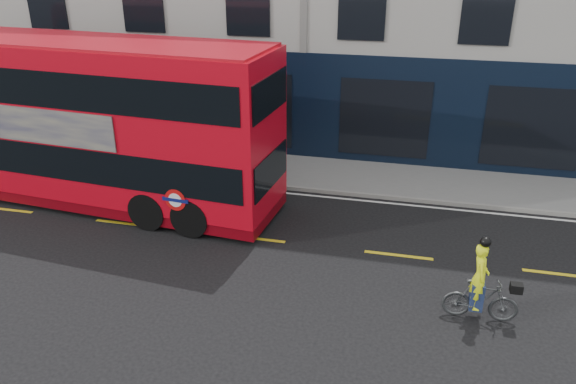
% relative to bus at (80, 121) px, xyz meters
% --- Properties ---
extents(ground, '(120.00, 120.00, 0.00)m').
position_rel_bus_xyz_m(ground, '(5.89, -2.91, -2.59)').
color(ground, black).
rests_on(ground, ground).
extents(pavement, '(60.00, 3.00, 0.12)m').
position_rel_bus_xyz_m(pavement, '(5.89, 3.59, -2.53)').
color(pavement, gray).
rests_on(pavement, ground).
extents(kerb, '(60.00, 0.12, 0.13)m').
position_rel_bus_xyz_m(kerb, '(5.89, 2.09, -2.52)').
color(kerb, gray).
rests_on(kerb, ground).
extents(road_edge_line, '(58.00, 0.10, 0.01)m').
position_rel_bus_xyz_m(road_edge_line, '(5.89, 1.79, -2.59)').
color(road_edge_line, silver).
rests_on(road_edge_line, ground).
extents(lane_dashes, '(58.00, 0.12, 0.01)m').
position_rel_bus_xyz_m(lane_dashes, '(5.89, -1.41, -2.59)').
color(lane_dashes, gold).
rests_on(lane_dashes, ground).
extents(bus, '(12.71, 3.92, 5.05)m').
position_rel_bus_xyz_m(bus, '(0.00, 0.00, 0.00)').
color(bus, red).
rests_on(bus, ground).
extents(cyclist, '(1.62, 0.56, 2.04)m').
position_rel_bus_xyz_m(cyclist, '(11.71, -3.75, -1.91)').
color(cyclist, '#3F4244').
rests_on(cyclist, ground).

